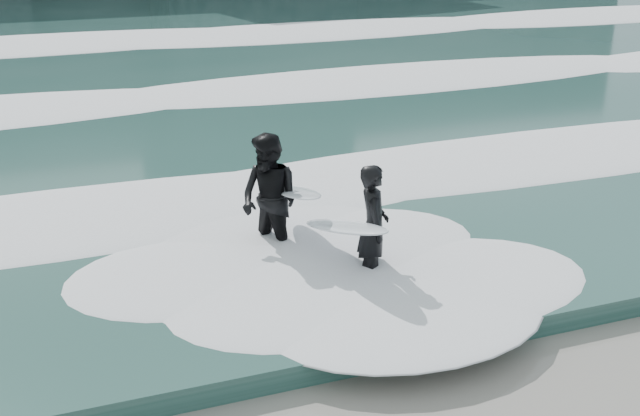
# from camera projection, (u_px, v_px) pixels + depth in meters

# --- Properties ---
(sea) EXTENTS (90.00, 52.00, 0.30)m
(sea) POSITION_uv_depth(u_px,v_px,m) (120.00, 29.00, 31.86)
(sea) COLOR #254943
(sea) RESTS_ON ground
(foam_near) EXTENTS (60.00, 3.20, 0.20)m
(foam_near) POSITION_uv_depth(u_px,v_px,m) (266.00, 174.00, 14.30)
(foam_near) COLOR white
(foam_near) RESTS_ON sea
(foam_mid) EXTENTS (60.00, 4.00, 0.24)m
(foam_mid) POSITION_uv_depth(u_px,v_px,m) (186.00, 91.00, 20.41)
(foam_mid) COLOR white
(foam_mid) RESTS_ON sea
(foam_far) EXTENTS (60.00, 4.80, 0.30)m
(foam_far) POSITION_uv_depth(u_px,v_px,m) (134.00, 37.00, 28.26)
(foam_far) COLOR white
(foam_far) RESTS_ON sea
(surfer_left) EXTENTS (1.09, 2.12, 1.74)m
(surfer_left) POSITION_uv_depth(u_px,v_px,m) (367.00, 226.00, 10.78)
(surfer_left) COLOR black
(surfer_left) RESTS_ON ground
(surfer_right) EXTENTS (1.31, 1.91, 1.95)m
(surfer_right) POSITION_uv_depth(u_px,v_px,m) (272.00, 200.00, 11.43)
(surfer_right) COLOR black
(surfer_right) RESTS_ON ground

